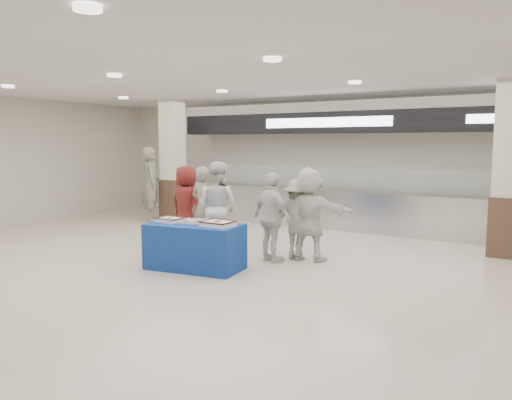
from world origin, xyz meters
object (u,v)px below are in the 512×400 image
Objects in this scene: cupcake_tray at (195,222)px; civilian_maroon at (186,204)px; chef_short at (272,218)px; display_table at (195,247)px; soldier_bg at (151,184)px; sheet_cake_left at (170,219)px; sheet_cake_right at (218,223)px; soldier_b at (298,219)px; chef_tall at (218,208)px; civilian_white at (309,214)px; soldier_a at (204,207)px.

civilian_maroon reaches higher than cupcake_tray.
civilian_maroon is at bearing 6.20° from chef_short.
chef_short is (0.85, 1.07, -0.00)m from cupcake_tray.
display_table is 5.35m from soldier_bg.
sheet_cake_left is 0.88× the size of sheet_cake_right.
soldier_b is (1.59, 1.57, -0.08)m from sheet_cake_left.
cupcake_tray is 0.28× the size of chef_tall.
soldier_bg reaches higher than chef_short.
civilian_white is at bearing -178.98° from civilian_maroon.
soldier_bg is at bearing -26.99° from civilian_white.
chef_short is (1.78, -0.36, -0.02)m from soldier_a.
cupcake_tray is 0.34× the size of soldier_b.
sheet_cake_left reaches higher than cupcake_tray.
civilian_maroon is 2.53m from chef_short.
cupcake_tray is 0.25× the size of soldier_bg.
chef_tall reaches higher than sheet_cake_right.
civilian_white reaches higher than soldier_b.
civilian_white is (1.35, 1.51, 0.04)m from cupcake_tray.
soldier_b is at bearing -179.57° from civilian_maroon.
civilian_maroon is 0.72m from soldier_a.
chef_short is at bearing 51.38° from cupcake_tray.
cupcake_tray is at bearing 108.57° from chef_tall.
civilian_white is at bearing -118.25° from chef_short.
chef_short is 0.51m from soldier_b.
civilian_white is (0.87, 1.52, 0.03)m from sheet_cake_right.
chef_tall reaches higher than cupcake_tray.
civilian_maroon is at bearing -169.38° from soldier_bg.
soldier_a is at bearing -26.95° from chef_tall.
soldier_bg is at bearing -28.69° from soldier_a.
soldier_bg is (-4.15, 3.32, 0.61)m from display_table.
chef_tall is at bearing 85.42° from sheet_cake_left.
sheet_cake_left is 0.31× the size of soldier_b.
sheet_cake_left is at bearing 32.20° from civilian_white.
civilian_maroon reaches higher than display_table.
sheet_cake_left is 2.10m from civilian_maroon.
civilian_maroon is 2.99m from soldier_bg.
display_table is at bearing 49.46° from soldier_b.
sheet_cake_left is 0.91× the size of cupcake_tray.
chef_tall is at bearing 17.37° from chef_short.
soldier_b is at bearing -102.94° from chef_short.
civilian_maroon reaches higher than soldier_b.
soldier_b is at bearing 66.62° from sheet_cake_right.
display_table is 3.09× the size of sheet_cake_right.
display_table is 0.64m from sheet_cake_left.
chef_tall reaches higher than civilian_maroon.
display_table is at bearing 4.79° from sheet_cake_left.
sheet_cake_right is 0.29× the size of chef_tall.
chef_short is at bearing 32.45° from civilian_white.
display_table is 1.92m from soldier_b.
soldier_bg is at bearing -27.90° from civilian_maroon.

